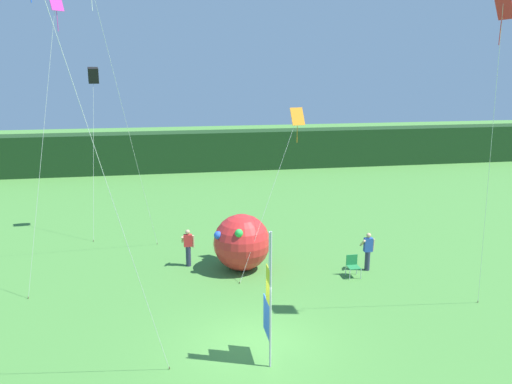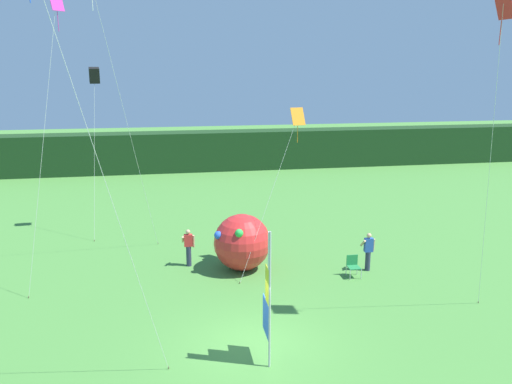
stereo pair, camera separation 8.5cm
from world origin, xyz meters
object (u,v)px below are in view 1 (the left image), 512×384
Objects in this scene: inflatable_balloon at (242,242)px; kite_magenta_diamond_0 at (53,27)px; person_mid_field at (188,247)px; folding_chair at (353,264)px; kite_red_diamond_3 at (502,24)px; person_near_banner at (368,250)px; kite_white_diamond_2 at (101,23)px; banner_flag at (268,300)px; kite_orange_diamond_5 at (294,127)px; kite_black_box_4 at (93,76)px.

kite_magenta_diamond_0 reaches higher than inflatable_balloon.
person_mid_field is 2.39m from inflatable_balloon.
kite_red_diamond_3 is (2.46, -4.56, 9.20)m from folding_chair.
person_near_banner is 0.14× the size of kite_white_diamond_2.
banner_flag is at bearing -132.34° from person_near_banner.
kite_orange_diamond_5 is at bearing 126.17° from kite_red_diamond_3.
person_mid_field is at bearing -8.48° from kite_white_diamond_2.
kite_white_diamond_2 reaches higher than kite_orange_diamond_5.
person_near_banner is at bearing -33.41° from kite_black_box_4.
person_near_banner is at bearing -22.39° from kite_orange_diamond_5.
banner_flag is 10.59m from kite_red_diamond_3.
kite_black_box_4 reaches higher than person_near_banner.
kite_magenta_diamond_0 is (-11.26, 1.60, 9.36)m from folding_chair.
kite_magenta_diamond_0 is (-4.61, -0.73, 8.98)m from person_mid_field.
kite_orange_diamond_5 reaches higher than banner_flag.
kite_magenta_diamond_0 is at bearing 179.74° from inflatable_balloon.
inflatable_balloon is at bearing 168.61° from person_near_banner.
banner_flag is at bearing -171.90° from kite_red_diamond_3.
kite_red_diamond_3 is (13.72, -6.16, -0.16)m from kite_magenta_diamond_0.
kite_white_diamond_2 is at bearing 172.19° from kite_orange_diamond_5.
person_mid_field is 10.13m from kite_black_box_4.
banner_flag is 1.71× the size of inflatable_balloon.
kite_magenta_diamond_0 reaches higher than kite_black_box_4.
inflatable_balloon is 0.22× the size of kite_magenta_diamond_0.
person_mid_field is at bearing 160.72° from folding_chair.
kite_red_diamond_3 is (7.16, 1.02, 7.73)m from banner_flag.
kite_white_diamond_2 is 1.10× the size of kite_red_diamond_3.
kite_red_diamond_3 is at bearing -31.11° from kite_white_diamond_2.
kite_white_diamond_2 is (-3.07, 0.46, 9.25)m from person_mid_field.
banner_flag is 8.22m from person_mid_field.
person_mid_field is 14.43m from kite_red_diamond_3.
kite_white_diamond_2 is at bearing 120.95° from banner_flag.
kite_black_box_4 is at bearing 101.43° from kite_white_diamond_2.
kite_orange_diamond_5 reaches higher than folding_chair.
inflatable_balloon is 2.72× the size of folding_chair.
folding_chair is 0.13× the size of kite_orange_diamond_5.
kite_black_box_4 is at bearing 136.11° from kite_red_diamond_3.
kite_orange_diamond_5 is (2.26, 0.18, 4.85)m from inflatable_balloon.
banner_flag is 0.61× the size of kite_orange_diamond_5.
kite_red_diamond_3 reaches higher than kite_orange_diamond_5.
person_mid_field is 7.06m from folding_chair.
banner_flag is 8.31m from person_near_banner.
person_mid_field is at bearing -54.69° from kite_black_box_4.
inflatable_balloon is (0.29, 7.15, -0.77)m from banner_flag.
kite_white_diamond_2 is 1.74× the size of kite_orange_diamond_5.
kite_red_diamond_3 is (6.87, -6.13, 8.50)m from inflatable_balloon.
folding_chair is 15.51m from kite_black_box_4.
kite_white_diamond_2 is at bearing 171.52° from person_mid_field.
kite_white_diamond_2 reaches higher than kite_red_diamond_3.
kite_white_diamond_2 is at bearing -78.57° from kite_black_box_4.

